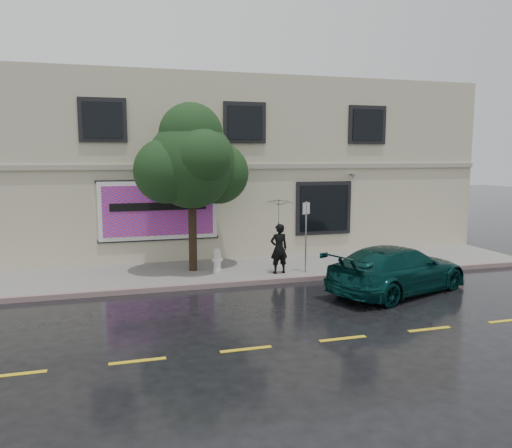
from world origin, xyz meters
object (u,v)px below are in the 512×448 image
object	(u,v)px
pedestrian	(279,249)
fire_hydrant	(217,260)
car	(398,269)
street_tree	(191,165)

from	to	relation	value
pedestrian	fire_hydrant	bearing A→B (deg)	-24.71
pedestrian	car	bearing A→B (deg)	132.32
car	pedestrian	size ratio (longest dim) A/B	2.89
car	street_tree	bearing A→B (deg)	34.27
street_tree	fire_hydrant	size ratio (longest dim) A/B	6.16
car	fire_hydrant	xyz separation A→B (m)	(-4.69, 3.40, -0.15)
car	pedestrian	xyz separation A→B (m)	(-2.78, 2.67, 0.28)
street_tree	fire_hydrant	xyz separation A→B (m)	(0.74, -0.45, -3.15)
fire_hydrant	street_tree	bearing A→B (deg)	131.33
pedestrian	street_tree	xyz separation A→B (m)	(-2.65, 1.18, 2.73)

